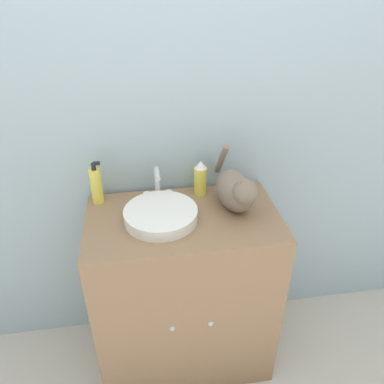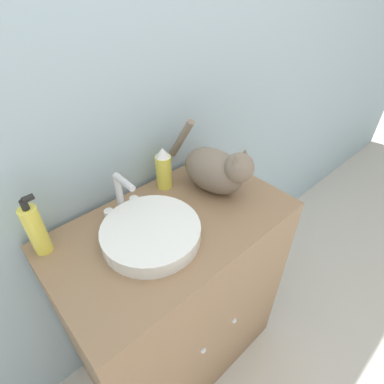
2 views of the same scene
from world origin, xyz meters
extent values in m
cube|color=#9EB7C6|center=(0.00, 0.53, 1.25)|extent=(6.00, 0.05, 2.50)
cube|color=#8C6B4C|center=(0.00, 0.24, 0.45)|extent=(0.84, 0.48, 0.91)
sphere|color=silver|center=(-0.08, 0.00, 0.50)|extent=(0.02, 0.02, 0.02)
sphere|color=silver|center=(0.08, 0.00, 0.50)|extent=(0.02, 0.02, 0.02)
cylinder|color=white|center=(-0.10, 0.23, 0.93)|extent=(0.31, 0.31, 0.05)
cylinder|color=silver|center=(-0.10, 0.40, 0.99)|extent=(0.02, 0.02, 0.16)
cylinder|color=silver|center=(-0.10, 0.36, 1.06)|extent=(0.02, 0.10, 0.02)
cylinder|color=white|center=(-0.15, 0.40, 0.93)|extent=(0.03, 0.03, 0.03)
cylinder|color=white|center=(-0.05, 0.40, 0.93)|extent=(0.03, 0.03, 0.03)
ellipsoid|color=#7A6B5B|center=(0.23, 0.29, 0.99)|extent=(0.18, 0.26, 0.17)
sphere|color=#7A6B5B|center=(0.25, 0.18, 1.05)|extent=(0.12, 0.12, 0.10)
cone|color=#7A6B5B|center=(0.22, 0.18, 1.09)|extent=(0.04, 0.04, 0.04)
cone|color=#7A6B5B|center=(0.28, 0.19, 1.09)|extent=(0.04, 0.04, 0.04)
cylinder|color=#7A6B5B|center=(0.21, 0.43, 1.07)|extent=(0.05, 0.12, 0.18)
cylinder|color=#EADB4C|center=(-0.37, 0.42, 0.99)|extent=(0.05, 0.05, 0.17)
cylinder|color=black|center=(-0.37, 0.42, 1.09)|extent=(0.02, 0.02, 0.03)
cylinder|color=black|center=(-0.35, 0.42, 1.10)|extent=(0.03, 0.02, 0.02)
cylinder|color=#EADB4C|center=(0.11, 0.42, 0.98)|extent=(0.06, 0.06, 0.13)
cone|color=white|center=(0.11, 0.42, 1.06)|extent=(0.05, 0.05, 0.04)
camera|label=1|loc=(-0.16, -1.07, 1.84)|focal=35.00mm
camera|label=2|loc=(-0.44, -0.34, 1.62)|focal=28.00mm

